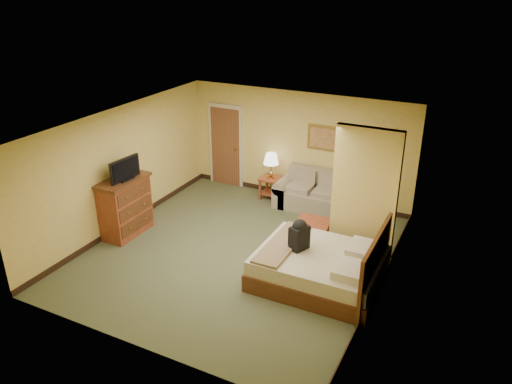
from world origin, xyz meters
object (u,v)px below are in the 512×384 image
Objects in this scene: coffee_table at (313,227)px; bed at (323,268)px; dresser at (125,206)px; loveseat at (314,197)px.

bed is (0.69, -1.36, 0.02)m from coffee_table.
dresser is at bearing -158.35° from coffee_table.
dresser is 4.30m from bed.
bed is at bearing 0.95° from dresser.
loveseat is 1.55m from coffee_table.
dresser is (-3.60, -1.43, 0.32)m from coffee_table.
coffee_table is (0.51, -1.46, 0.01)m from loveseat.
bed reaches higher than coffee_table.
loveseat reaches higher than coffee_table.
coffee_table is at bearing 21.65° from dresser.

